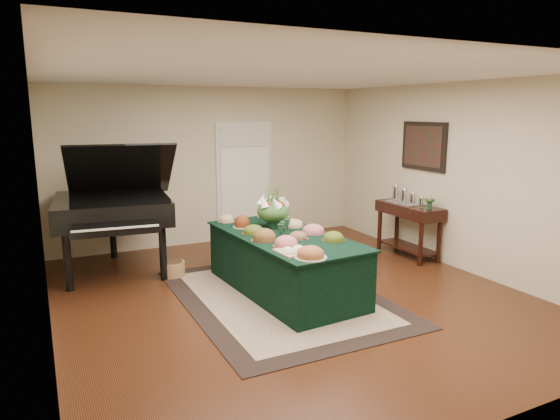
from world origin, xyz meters
name	(u,v)px	position (x,y,z in m)	size (l,w,h in m)	color
ground	(290,296)	(0.00, 0.00, 0.00)	(6.00, 6.00, 0.00)	black
area_rug	(279,297)	(-0.15, 0.01, 0.01)	(2.31, 3.23, 0.01)	black
kitchen_doorway	(244,183)	(0.60, 2.97, 1.02)	(1.05, 0.07, 2.10)	silver
buffet_table	(284,263)	(-0.01, 0.17, 0.38)	(1.29, 2.45, 0.76)	black
food_platters	(282,231)	(-0.03, 0.18, 0.81)	(1.07, 2.38, 0.13)	silver
cutting_board	(294,249)	(-0.26, -0.58, 0.79)	(0.39, 0.39, 0.10)	tan
green_goblets	(284,227)	(0.00, 0.18, 0.85)	(0.32, 0.37, 0.18)	#163724
floral_centerpiece	(273,207)	(0.05, 0.61, 1.02)	(0.45, 0.45, 0.45)	#163724
grand_piano	(113,207)	(-1.81, 1.99, 0.95)	(1.80, 1.98, 1.86)	black
wicker_basket	(173,269)	(-1.14, 1.40, 0.11)	(0.34, 0.34, 0.21)	olive
mahogany_sideboard	(409,216)	(2.49, 0.74, 0.65)	(0.45, 1.18, 0.84)	black
tea_service	(406,196)	(2.50, 0.82, 0.96)	(0.34, 0.74, 0.30)	silver
pink_bouquet	(430,200)	(2.50, 0.30, 0.99)	(0.17, 0.17, 0.22)	#163724
wall_painting	(424,146)	(2.72, 0.74, 1.75)	(0.05, 0.95, 0.75)	black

